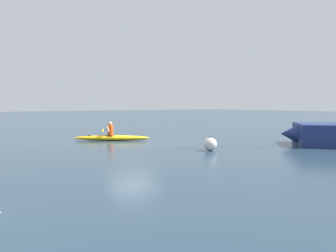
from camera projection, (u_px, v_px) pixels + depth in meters
The scene contains 4 objects.
ground_plane at pixel (133, 142), 17.29m from camera, with size 160.00×160.00×0.00m, color #233847.
kayak at pixel (112, 138), 17.98m from camera, with size 3.78×2.90×0.30m.
kayaker at pixel (110, 129), 17.95m from camera, with size 1.45×2.04×0.76m.
mooring_buoy_orange_mid at pixel (210, 144), 14.08m from camera, with size 0.58×0.58×0.62m.
Camera 1 is at (8.27, 15.19, 2.04)m, focal length 34.37 mm.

